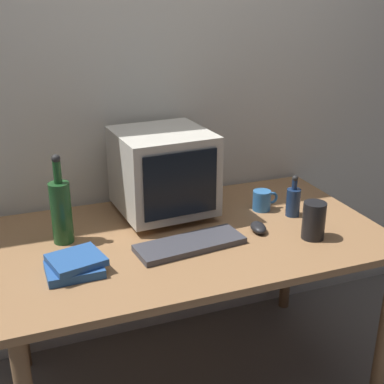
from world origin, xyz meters
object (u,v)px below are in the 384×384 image
bottle_tall (61,210)px  metal_canister (314,220)px  keyboard (190,244)px  bottle_short (293,201)px  computer_mouse (258,228)px  crt_monitor (163,172)px  book_stack (75,265)px  mug (262,200)px

bottle_tall → metal_canister: size_ratio=2.37×
keyboard → bottle_tall: size_ratio=1.18×
bottle_tall → bottle_short: 0.97m
computer_mouse → metal_canister: bearing=-25.6°
computer_mouse → bottle_short: 0.24m
crt_monitor → computer_mouse: (0.30, -0.31, -0.17)m
crt_monitor → book_stack: 0.60m
book_stack → metal_canister: (0.92, -0.06, 0.05)m
computer_mouse → mug: size_ratio=0.83×
computer_mouse → metal_canister: (0.17, -0.13, 0.06)m
keyboard → computer_mouse: computer_mouse is taller
crt_monitor → mug: crt_monitor is taller
bottle_short → mug: (-0.09, 0.10, -0.02)m
computer_mouse → book_stack: (-0.74, -0.06, 0.01)m
crt_monitor → bottle_short: crt_monitor is taller
bottle_tall → bottle_short: bottle_tall is taller
keyboard → computer_mouse: 0.31m
crt_monitor → mug: 0.46m
bottle_short → book_stack: 0.97m
crt_monitor → keyboard: size_ratio=0.98×
book_stack → mug: 0.90m
bottle_short → book_stack: bottle_short is taller
metal_canister → bottle_tall: bearing=161.2°
mug → bottle_tall: bearing=-179.7°
crt_monitor → book_stack: size_ratio=1.94×
bottle_short → mug: size_ratio=1.53×
bottle_short → metal_canister: size_ratio=1.23×
computer_mouse → book_stack: book_stack is taller
crt_monitor → metal_canister: bearing=-42.2°
mug → metal_canister: 0.33m
computer_mouse → bottle_short: bearing=33.4°
computer_mouse → book_stack: size_ratio=0.47×
bottle_tall → keyboard: bearing=-26.1°
metal_canister → crt_monitor: bearing=137.8°
keyboard → book_stack: book_stack is taller
keyboard → metal_canister: (0.48, -0.10, 0.06)m
computer_mouse → book_stack: bearing=-165.1°
keyboard → book_stack: 0.44m
metal_canister → bottle_short: bearing=79.6°
mug → crt_monitor: bearing=164.9°
book_stack → metal_canister: size_ratio=1.42×
bottle_tall → mug: size_ratio=2.96×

